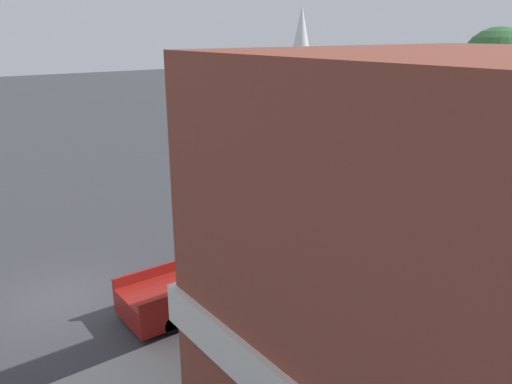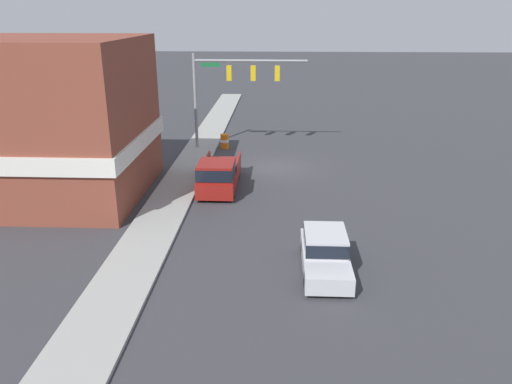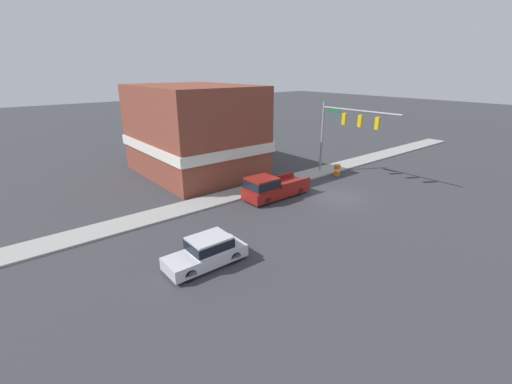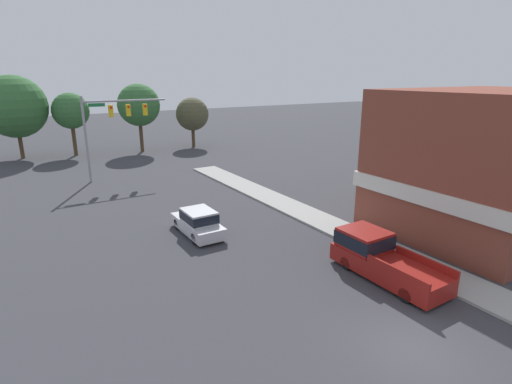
{
  "view_description": "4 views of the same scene",
  "coord_description": "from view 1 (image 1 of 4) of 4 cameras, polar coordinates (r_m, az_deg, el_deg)",
  "views": [
    {
      "loc": [
        16.39,
        -3.8,
        8.87
      ],
      "look_at": [
        -0.85,
        9.19,
        1.93
      ],
      "focal_mm": 35.0,
      "sensor_mm": 36.0,
      "label": 1
    },
    {
      "loc": [
        -0.17,
        31.81,
        9.83
      ],
      "look_at": [
        0.8,
        10.96,
        2.22
      ],
      "focal_mm": 35.0,
      "sensor_mm": 36.0,
      "label": 2
    },
    {
      "loc": [
        -16.27,
        21.99,
        10.04
      ],
      "look_at": [
        1.19,
        7.85,
        1.88
      ],
      "focal_mm": 24.0,
      "sensor_mm": 36.0,
      "label": 3
    },
    {
      "loc": [
        -11.08,
        -7.22,
        9.37
      ],
      "look_at": [
        0.61,
        11.58,
        2.85
      ],
      "focal_mm": 28.0,
      "sensor_mm": 36.0,
      "label": 4
    }
  ],
  "objects": [
    {
      "name": "church_steeple",
      "position": [
        52.01,
        5.12,
        14.56
      ],
      "size": [
        2.51,
        2.51,
        11.39
      ],
      "color": "white",
      "rests_on": "ground"
    },
    {
      "name": "ground_plane",
      "position": [
        19.02,
        -21.48,
        -11.33
      ],
      "size": [
        200.0,
        200.0,
        0.0
      ],
      "primitive_type": "plane",
      "color": "#38383D"
    },
    {
      "name": "backdrop_tree_left_far",
      "position": [
        56.43,
        25.76,
        13.13
      ],
      "size": [
        6.98,
        6.98,
        9.41
      ],
      "color": "#4C3823",
      "rests_on": "ground"
    },
    {
      "name": "pickup_truck_parked",
      "position": [
        17.48,
        -3.99,
        -9.14
      ],
      "size": [
        2.08,
        5.77,
        1.96
      ],
      "color": "black",
      "rests_on": "ground"
    },
    {
      "name": "car_lead",
      "position": [
        26.8,
        6.41,
        0.25
      ],
      "size": [
        1.78,
        4.42,
        1.6
      ],
      "color": "black",
      "rests_on": "ground"
    },
    {
      "name": "far_signal_assembly",
      "position": [
        39.43,
        24.13,
        11.6
      ],
      "size": [
        7.52,
        0.49,
        7.62
      ],
      "color": "gray",
      "rests_on": "ground"
    }
  ]
}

